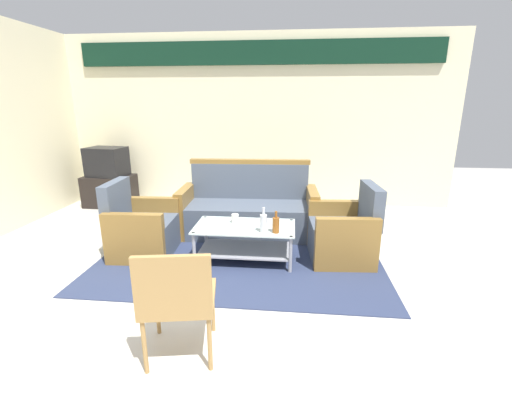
{
  "coord_description": "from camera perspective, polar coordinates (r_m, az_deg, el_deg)",
  "views": [
    {
      "loc": [
        0.62,
        -3.0,
        1.72
      ],
      "look_at": [
        0.24,
        0.65,
        0.65
      ],
      "focal_mm": 24.67,
      "sensor_mm": 36.0,
      "label": 1
    }
  ],
  "objects": [
    {
      "name": "television",
      "position": [
        6.43,
        -23.03,
        6.4
      ],
      "size": [
        0.65,
        0.51,
        0.48
      ],
      "rotation": [
        0.0,
        0.0,
        3.02
      ],
      "color": "black",
      "rests_on": "tv_stand"
    },
    {
      "name": "bottle_clear",
      "position": [
        3.67,
        1.23,
        -2.98
      ],
      "size": [
        0.07,
        0.07,
        0.27
      ],
      "color": "silver",
      "rests_on": "coffee_table"
    },
    {
      "name": "tv_stand",
      "position": [
        6.52,
        -22.56,
        2.07
      ],
      "size": [
        0.8,
        0.5,
        0.52
      ],
      "primitive_type": "cube",
      "color": "black",
      "rests_on": "ground"
    },
    {
      "name": "cup",
      "position": [
        3.97,
        -3.39,
        -2.28
      ],
      "size": [
        0.08,
        0.08,
        0.1
      ],
      "primitive_type": "cylinder",
      "color": "silver",
      "rests_on": "coffee_table"
    },
    {
      "name": "bottle_brown",
      "position": [
        3.66,
        3.24,
        -3.27
      ],
      "size": [
        0.07,
        0.07,
        0.23
      ],
      "color": "brown",
      "rests_on": "coffee_table"
    },
    {
      "name": "rug",
      "position": [
        4.16,
        -2.4,
        -8.09
      ],
      "size": [
        3.15,
        2.24,
        0.01
      ],
      "primitive_type": "cube",
      "color": "#2D3856",
      "rests_on": "ground"
    },
    {
      "name": "coffee_table",
      "position": [
        3.93,
        -1.81,
        -5.39
      ],
      "size": [
        1.1,
        0.6,
        0.4
      ],
      "color": "silver",
      "rests_on": "rug"
    },
    {
      "name": "armchair_left",
      "position": [
        4.33,
        -18.02,
        -3.91
      ],
      "size": [
        0.73,
        0.79,
        0.85
      ],
      "rotation": [
        0.0,
        0.0,
        -1.52
      ],
      "color": "#4C5666",
      "rests_on": "rug"
    },
    {
      "name": "ground_plane",
      "position": [
        3.52,
        -5.19,
        -13.12
      ],
      "size": [
        14.0,
        14.0,
        0.0
      ],
      "primitive_type": "plane",
      "color": "beige"
    },
    {
      "name": "couch",
      "position": [
        4.72,
        -1.23,
        -1.05
      ],
      "size": [
        1.83,
        0.81,
        0.96
      ],
      "rotation": [
        0.0,
        0.0,
        3.18
      ],
      "color": "#4C5666",
      "rests_on": "rug"
    },
    {
      "name": "armchair_right",
      "position": [
        4.1,
        14.03,
        -4.73
      ],
      "size": [
        0.75,
        0.81,
        0.85
      ],
      "rotation": [
        0.0,
        0.0,
        1.64
      ],
      "color": "#4C5666",
      "rests_on": "rug"
    },
    {
      "name": "wicker_chair",
      "position": [
        2.45,
        -12.67,
        -14.23
      ],
      "size": [
        0.56,
        0.56,
        0.84
      ],
      "rotation": [
        0.0,
        0.0,
        0.17
      ],
      "color": "#AD844C",
      "rests_on": "ground"
    },
    {
      "name": "wall_back",
      "position": [
        6.09,
        0.06,
        13.98
      ],
      "size": [
        6.52,
        0.19,
        2.8
      ],
      "color": "beige",
      "rests_on": "ground"
    }
  ]
}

